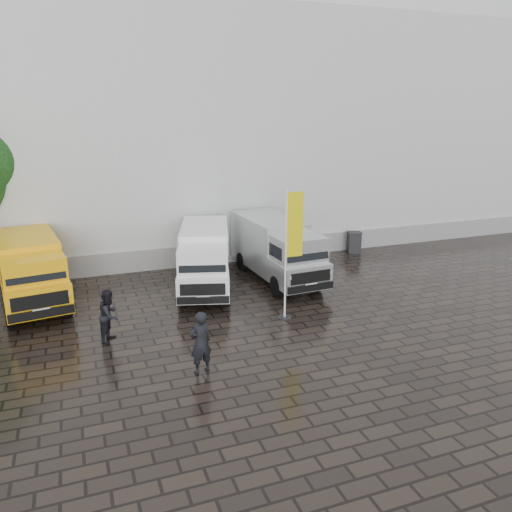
{
  "coord_description": "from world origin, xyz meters",
  "views": [
    {
      "loc": [
        -6.22,
        -14.71,
        7.18
      ],
      "look_at": [
        0.01,
        2.2,
        1.94
      ],
      "focal_mm": 35.0,
      "sensor_mm": 36.0,
      "label": 1
    }
  ],
  "objects_px": {
    "wheelie_bin": "(354,242)",
    "person_tent": "(110,315)",
    "van_yellow": "(31,273)",
    "flagpole": "(291,247)",
    "person_front": "(201,343)",
    "van_white": "(205,259)",
    "van_silver": "(277,251)"
  },
  "relations": [
    {
      "from": "van_yellow",
      "to": "flagpole",
      "type": "xyz_separation_m",
      "value": [
        8.73,
        -4.55,
        1.36
      ]
    },
    {
      "from": "van_yellow",
      "to": "wheelie_bin",
      "type": "bearing_deg",
      "value": -0.59
    },
    {
      "from": "van_white",
      "to": "wheelie_bin",
      "type": "relative_size",
      "value": 5.2
    },
    {
      "from": "van_yellow",
      "to": "van_silver",
      "type": "distance_m",
      "value": 9.94
    },
    {
      "from": "van_yellow",
      "to": "van_silver",
      "type": "xyz_separation_m",
      "value": [
        9.93,
        -0.44,
        0.03
      ]
    },
    {
      "from": "van_yellow",
      "to": "van_silver",
      "type": "relative_size",
      "value": 0.91
    },
    {
      "from": "van_white",
      "to": "flagpole",
      "type": "height_order",
      "value": "flagpole"
    },
    {
      "from": "van_white",
      "to": "van_yellow",
      "type": "bearing_deg",
      "value": -168.02
    },
    {
      "from": "van_yellow",
      "to": "van_white",
      "type": "xyz_separation_m",
      "value": [
        6.67,
        -0.48,
        -0.02
      ]
    },
    {
      "from": "person_front",
      "to": "person_tent",
      "type": "relative_size",
      "value": 1.07
    },
    {
      "from": "person_front",
      "to": "person_tent",
      "type": "xyz_separation_m",
      "value": [
        -2.23,
        3.07,
        -0.06
      ]
    },
    {
      "from": "van_yellow",
      "to": "person_front",
      "type": "xyz_separation_m",
      "value": [
        4.76,
        -7.34,
        -0.35
      ]
    },
    {
      "from": "van_silver",
      "to": "person_front",
      "type": "relative_size",
      "value": 3.26
    },
    {
      "from": "flagpole",
      "to": "wheelie_bin",
      "type": "bearing_deg",
      "value": 45.11
    },
    {
      "from": "van_white",
      "to": "wheelie_bin",
      "type": "height_order",
      "value": "van_white"
    },
    {
      "from": "flagpole",
      "to": "person_tent",
      "type": "relative_size",
      "value": 2.74
    },
    {
      "from": "person_front",
      "to": "flagpole",
      "type": "bearing_deg",
      "value": -159.88
    },
    {
      "from": "van_white",
      "to": "person_tent",
      "type": "relative_size",
      "value": 3.35
    },
    {
      "from": "van_yellow",
      "to": "wheelie_bin",
      "type": "relative_size",
      "value": 4.96
    },
    {
      "from": "van_yellow",
      "to": "flagpole",
      "type": "relative_size",
      "value": 1.17
    },
    {
      "from": "van_silver",
      "to": "flagpole",
      "type": "distance_m",
      "value": 4.48
    },
    {
      "from": "van_white",
      "to": "van_silver",
      "type": "xyz_separation_m",
      "value": [
        3.26,
        0.04,
        0.05
      ]
    },
    {
      "from": "van_yellow",
      "to": "person_front",
      "type": "relative_size",
      "value": 2.98
    },
    {
      "from": "van_white",
      "to": "flagpole",
      "type": "bearing_deg",
      "value": -47.12
    },
    {
      "from": "wheelie_bin",
      "to": "person_front",
      "type": "bearing_deg",
      "value": -120.42
    },
    {
      "from": "van_white",
      "to": "person_front",
      "type": "height_order",
      "value": "van_white"
    },
    {
      "from": "person_tent",
      "to": "van_silver",
      "type": "bearing_deg",
      "value": -34.07
    },
    {
      "from": "person_front",
      "to": "van_yellow",
      "type": "bearing_deg",
      "value": -71.91
    },
    {
      "from": "wheelie_bin",
      "to": "person_tent",
      "type": "bearing_deg",
      "value": -135.63
    },
    {
      "from": "wheelie_bin",
      "to": "person_tent",
      "type": "distance_m",
      "value": 14.42
    },
    {
      "from": "van_silver",
      "to": "van_yellow",
      "type": "bearing_deg",
      "value": 174.31
    },
    {
      "from": "flagpole",
      "to": "person_tent",
      "type": "bearing_deg",
      "value": 177.32
    }
  ]
}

